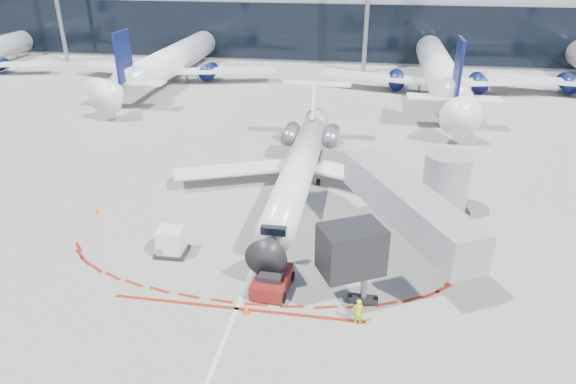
% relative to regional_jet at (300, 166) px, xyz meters
% --- Properties ---
extents(ground, '(260.00, 260.00, 0.00)m').
position_rel_regional_jet_xyz_m(ground, '(-1.28, -3.91, -2.15)').
color(ground, slate).
rests_on(ground, ground).
extents(apron_centerline, '(0.25, 40.00, 0.01)m').
position_rel_regional_jet_xyz_m(apron_centerline, '(-1.28, -1.91, -2.14)').
color(apron_centerline, silver).
rests_on(apron_centerline, ground).
extents(apron_stop_bar, '(14.00, 0.25, 0.01)m').
position_rel_regional_jet_xyz_m(apron_stop_bar, '(-1.28, -15.41, -2.14)').
color(apron_stop_bar, maroon).
rests_on(apron_stop_bar, ground).
extents(terminal_building, '(150.00, 24.15, 24.00)m').
position_rel_regional_jet_xyz_m(terminal_building, '(-1.28, 61.06, 6.37)').
color(terminal_building, '#96999C').
rests_on(terminal_building, ground).
extents(jet_bridge, '(10.03, 15.20, 4.90)m').
position_rel_regional_jet_xyz_m(jet_bridge, '(8.52, -6.92, 0.86)').
color(jet_bridge, '#97999F').
rests_on(jet_bridge, ground).
extents(regional_jet, '(20.82, 25.67, 6.43)m').
position_rel_regional_jet_xyz_m(regional_jet, '(0.00, 0.00, 0.00)').
color(regional_jet, white).
rests_on(regional_jet, ground).
extents(pushback_tug, '(2.23, 4.84, 1.24)m').
position_rel_regional_jet_xyz_m(pushback_tug, '(0.30, -13.34, -1.60)').
color(pushback_tug, '#5B160D').
rests_on(pushback_tug, ground).
extents(ramp_worker, '(0.65, 0.51, 1.55)m').
position_rel_regional_jet_xyz_m(ramp_worker, '(5.25, -15.57, -1.37)').
color(ramp_worker, '#BAF519').
rests_on(ramp_worker, ground).
extents(uld_container, '(1.98, 1.70, 1.82)m').
position_rel_regional_jet_xyz_m(uld_container, '(-6.70, -10.76, -1.24)').
color(uld_container, black).
rests_on(uld_container, ground).
extents(safety_cone_left, '(0.35, 0.35, 0.49)m').
position_rel_regional_jet_xyz_m(safety_cone_left, '(-14.17, -6.37, -1.90)').
color(safety_cone_left, '#E15A04').
rests_on(safety_cone_left, ground).
extents(safety_cone_right, '(0.39, 0.39, 0.54)m').
position_rel_regional_jet_xyz_m(safety_cone_right, '(-0.67, -15.71, -1.88)').
color(safety_cone_right, '#E15A04').
rests_on(safety_cone_right, ground).
extents(bg_airliner_1, '(35.12, 37.19, 11.36)m').
position_rel_regional_jet_xyz_m(bg_airliner_1, '(-23.44, 34.30, 3.54)').
color(bg_airliner_1, white).
rests_on(bg_airliner_1, ground).
extents(bg_airliner_2, '(36.51, 38.66, 11.81)m').
position_rel_regional_jet_xyz_m(bg_airliner_2, '(13.77, 33.56, 3.76)').
color(bg_airliner_2, white).
rests_on(bg_airliner_2, ground).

